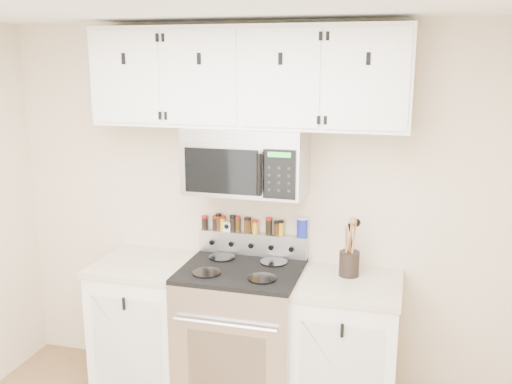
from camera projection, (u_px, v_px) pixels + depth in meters
back_wall at (254, 210)px, 3.89m from camera, size 3.50×0.01×2.50m
range at (242, 334)px, 3.77m from camera, size 0.76×0.65×1.10m
base_cabinet_left at (148, 323)px, 3.97m from camera, size 0.64×0.62×0.92m
base_cabinet_right at (347, 349)px, 3.62m from camera, size 0.64×0.62×0.92m
microwave at (246, 160)px, 3.63m from camera, size 0.76×0.44×0.42m
upper_cabinets at (247, 77)px, 3.53m from camera, size 2.00×0.35×0.62m
utensil_crock at (349, 262)px, 3.59m from camera, size 0.13×0.13×0.37m
kitchen_timer at (228, 226)px, 3.93m from camera, size 0.06×0.06×0.07m
salt_canister at (302, 227)px, 3.79m from camera, size 0.07×0.07×0.13m
spice_jar_0 at (205, 222)px, 3.97m from camera, size 0.05×0.05×0.10m
spice_jar_1 at (216, 223)px, 3.95m from camera, size 0.05×0.05×0.10m
spice_jar_2 at (218, 222)px, 3.94m from camera, size 0.04×0.04×0.12m
spice_jar_3 at (223, 223)px, 3.94m from camera, size 0.04×0.04×0.10m
spice_jar_4 at (233, 223)px, 3.92m from camera, size 0.05×0.05×0.11m
spice_jar_5 at (238, 224)px, 3.91m from camera, size 0.04×0.04×0.11m
spice_jar_6 at (248, 225)px, 3.89m from camera, size 0.05×0.05×0.11m
spice_jar_7 at (255, 226)px, 3.88m from camera, size 0.04×0.04×0.09m
spice_jar_8 at (269, 226)px, 3.85m from camera, size 0.05×0.05×0.12m
spice_jar_9 at (277, 228)px, 3.84m from camera, size 0.04×0.04×0.10m
spice_jar_10 at (281, 228)px, 3.83m from camera, size 0.04×0.04×0.10m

